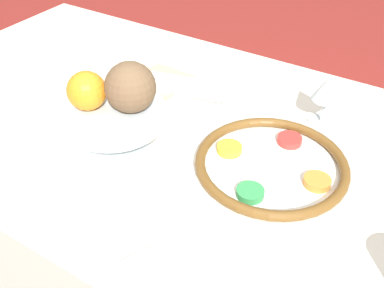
{
  "coord_description": "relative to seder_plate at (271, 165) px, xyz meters",
  "views": [
    {
      "loc": [
        -0.41,
        0.67,
        1.33
      ],
      "look_at": [
        -0.04,
        0.08,
        0.79
      ],
      "focal_mm": 42.0,
      "sensor_mm": 36.0,
      "label": 1
    }
  ],
  "objects": [
    {
      "name": "orange_fruit",
      "position": [
        0.34,
        0.13,
        0.12
      ],
      "size": [
        0.08,
        0.08,
        0.08
      ],
      "color": "orange",
      "rests_on": "fruit_stand"
    },
    {
      "name": "fruit_stand",
      "position": [
        0.3,
        0.1,
        0.06
      ],
      "size": [
        0.21,
        0.21,
        0.1
      ],
      "color": "silver",
      "rests_on": "dining_table"
    },
    {
      "name": "napkin_roll",
      "position": [
        0.29,
        -0.15,
        0.01
      ],
      "size": [
        0.21,
        0.1,
        0.05
      ],
      "color": "white",
      "rests_on": "dining_table"
    },
    {
      "name": "dining_table",
      "position": [
        0.19,
        -0.03,
        -0.39
      ],
      "size": [
        1.6,
        0.82,
        0.75
      ],
      "color": "silver",
      "rests_on": "ground_plane"
    },
    {
      "name": "wine_glass",
      "position": [
        -0.03,
        -0.21,
        0.07
      ],
      "size": [
        0.06,
        0.06,
        0.12
      ],
      "color": "silver",
      "rests_on": "dining_table"
    },
    {
      "name": "seder_plate",
      "position": [
        0.0,
        0.0,
        0.0
      ],
      "size": [
        0.3,
        0.3,
        0.03
      ],
      "color": "white",
      "rests_on": "dining_table"
    },
    {
      "name": "fork_left",
      "position": [
        0.03,
        0.24,
        -0.01
      ],
      "size": [
        0.1,
        0.18,
        0.01
      ],
      "color": "silver",
      "rests_on": "dining_table"
    },
    {
      "name": "bread_plate",
      "position": [
        0.37,
        -0.15,
        -0.01
      ],
      "size": [
        0.2,
        0.2,
        0.02
      ],
      "color": "beige",
      "rests_on": "dining_table"
    },
    {
      "name": "coconut",
      "position": [
        0.26,
        0.09,
        0.13
      ],
      "size": [
        0.1,
        0.1,
        0.1
      ],
      "color": "brown",
      "rests_on": "fruit_stand"
    },
    {
      "name": "fork_right",
      "position": [
        0.06,
        0.24,
        -0.01
      ],
      "size": [
        0.1,
        0.18,
        0.01
      ],
      "color": "silver",
      "rests_on": "dining_table"
    }
  ]
}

